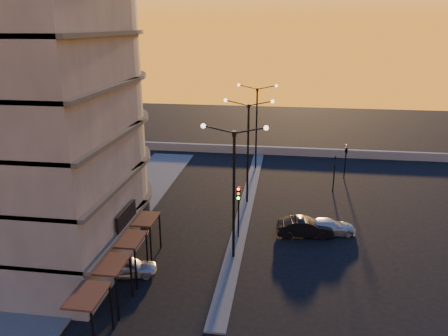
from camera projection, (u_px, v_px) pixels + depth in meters
ground at (233, 258)px, 30.46m from camera, size 120.00×120.00×0.00m
sidewalk_west at (112, 223)px, 35.64m from camera, size 5.00×40.00×0.12m
median at (247, 202)px, 39.83m from camera, size 1.20×36.00×0.12m
parapet at (275, 151)px, 54.46m from camera, size 44.00×0.50×1.00m
building at (24, 82)px, 28.68m from camera, size 14.35×17.08×25.00m
streetlamp_near at (234, 183)px, 28.71m from camera, size 4.32×0.32×9.51m
streetlamp_mid at (248, 144)px, 38.10m from camera, size 4.32×0.32×9.51m
streetlamp_far at (257, 120)px, 47.50m from camera, size 4.32×0.32×9.51m
traffic_light_main at (238, 204)px, 32.25m from camera, size 0.28×0.44×4.25m
signal_east_a at (334, 173)px, 41.91m from camera, size 0.13×0.16×3.60m
signal_east_b at (346, 151)px, 45.09m from camera, size 0.42×1.99×3.60m
car_hatchback at (129, 267)px, 28.13m from camera, size 3.86×2.28×1.23m
car_sedan at (305, 227)px, 33.44m from camera, size 4.44×1.98×1.42m
car_wagon at (329, 227)px, 33.80m from camera, size 4.34×2.47×1.18m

